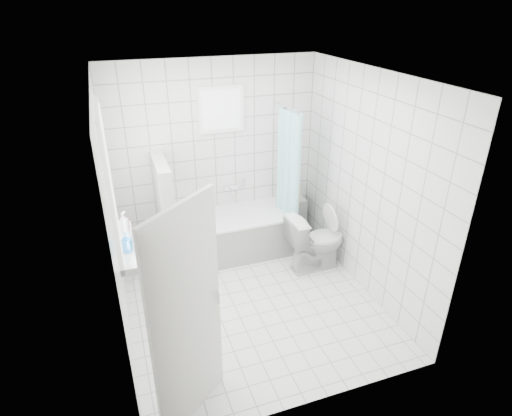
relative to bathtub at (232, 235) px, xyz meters
name	(u,v)px	position (x,y,z in m)	size (l,w,h in m)	color
ground	(252,302)	(-0.09, -1.12, -0.29)	(3.00, 3.00, 0.00)	white
ceiling	(251,76)	(-0.09, -1.12, 2.31)	(3.00, 3.00, 0.00)	white
wall_back	(215,158)	(-0.09, 0.38, 1.01)	(2.80, 0.02, 2.60)	white
wall_front	(316,284)	(-0.09, -2.62, 1.01)	(2.80, 0.02, 2.60)	white
wall_left	(113,224)	(-1.49, -1.12, 1.01)	(0.02, 3.00, 2.60)	white
wall_right	(366,186)	(1.31, -1.12, 1.01)	(0.02, 3.00, 2.60)	white
window_left	(111,183)	(-1.45, -0.82, 1.31)	(0.01, 0.90, 1.40)	white
window_back	(222,110)	(0.01, 0.33, 1.66)	(0.50, 0.01, 0.50)	white
window_sill	(126,247)	(-1.40, -0.82, 0.57)	(0.18, 1.02, 0.08)	white
door	(188,320)	(-1.04, -2.35, 0.71)	(0.04, 0.80, 2.00)	silver
bathtub	(232,235)	(0.00, 0.00, 0.00)	(1.62, 0.77, 0.58)	white
partition_wall	(165,216)	(-0.88, -0.05, 0.46)	(0.15, 0.85, 1.50)	white
tiled_ledge	(291,216)	(1.02, 0.25, -0.02)	(0.40, 0.24, 0.55)	white
toilet	(316,241)	(0.94, -0.71, 0.10)	(0.44, 0.77, 0.79)	silver
curtain_rod	(286,107)	(0.75, -0.02, 1.71)	(0.02, 0.02, 0.80)	silver
shower_curtain	(288,178)	(0.75, -0.16, 0.81)	(0.14, 0.48, 1.78)	#49D1D8
tub_faucet	(231,187)	(0.10, 0.33, 0.56)	(0.18, 0.06, 0.06)	silver
sill_bottles	(125,230)	(-1.39, -0.75, 0.72)	(0.16, 0.61, 0.29)	#36A5F5
ledge_bottles	(295,193)	(1.04, 0.21, 0.39)	(0.20, 0.17, 0.27)	yellow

